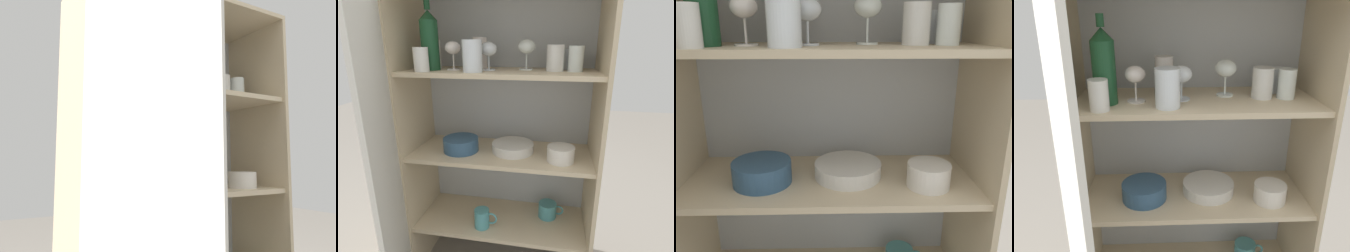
# 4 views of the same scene
# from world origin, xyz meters

# --- Properties ---
(cupboard_back_panel) EXTENTS (0.90, 0.02, 1.43)m
(cupboard_back_panel) POSITION_xyz_m (0.00, 0.36, 0.72)
(cupboard_back_panel) COLOR #B2B7BC
(cupboard_back_panel) RESTS_ON ground_plane
(cupboard_side_left) EXTENTS (0.02, 0.38, 1.43)m
(cupboard_side_left) POSITION_xyz_m (-0.44, 0.17, 0.72)
(cupboard_side_left) COLOR #CCB793
(cupboard_side_left) RESTS_ON ground_plane
(cupboard_side_right) EXTENTS (0.02, 0.38, 1.43)m
(cupboard_side_right) POSITION_xyz_m (0.44, 0.17, 0.72)
(cupboard_side_right) COLOR #CCB793
(cupboard_side_right) RESTS_ON ground_plane
(shelf_board_middle) EXTENTS (0.87, 0.35, 0.02)m
(shelf_board_middle) POSITION_xyz_m (0.00, 0.17, 0.67)
(shelf_board_middle) COLOR beige
(shelf_board_upper) EXTENTS (0.87, 0.35, 0.02)m
(shelf_board_upper) POSITION_xyz_m (0.00, 0.17, 1.07)
(shelf_board_upper) COLOR beige
(tumbler_glass_0) EXTENTS (0.07, 0.07, 0.15)m
(tumbler_glass_0) POSITION_xyz_m (-0.11, 0.24, 1.15)
(tumbler_glass_0) COLOR silver
(tumbler_glass_0) RESTS_ON shelf_board_upper
(tumbler_glass_1) EXTENTS (0.06, 0.06, 0.11)m
(tumbler_glass_1) POSITION_xyz_m (0.33, 0.17, 1.13)
(tumbler_glass_1) COLOR white
(tumbler_glass_1) RESTS_ON shelf_board_upper
(tumbler_glass_2) EXTENTS (0.06, 0.06, 0.10)m
(tumbler_glass_2) POSITION_xyz_m (-0.32, 0.05, 1.13)
(tumbler_glass_2) COLOR white
(tumbler_glass_2) RESTS_ON shelf_board_upper
(tumbler_glass_3) EXTENTS (0.08, 0.08, 0.09)m
(tumbler_glass_3) POSITION_xyz_m (0.31, 0.26, 1.13)
(tumbler_glass_3) COLOR white
(tumbler_glass_3) RESTS_ON shelf_board_upper
(tumbler_glass_4) EXTENTS (0.08, 0.08, 0.13)m
(tumbler_glass_4) POSITION_xyz_m (-0.10, 0.08, 1.15)
(tumbler_glass_4) COLOR white
(tumbler_glass_4) RESTS_ON shelf_board_upper
(tumbler_glass_5) EXTENTS (0.08, 0.08, 0.11)m
(tumbler_glass_5) POSITION_xyz_m (0.24, 0.18, 1.14)
(tumbler_glass_5) COLOR white
(tumbler_glass_5) RESTS_ON shelf_board_upper
(tumbler_glass_6) EXTENTS (0.06, 0.06, 0.13)m
(tumbler_glass_6) POSITION_xyz_m (-0.34, 0.22, 1.15)
(tumbler_glass_6) COLOR white
(tumbler_glass_6) RESTS_ON shelf_board_upper
(wine_glass_0) EXTENTS (0.07, 0.07, 0.13)m
(wine_glass_0) POSITION_xyz_m (-0.21, 0.15, 1.17)
(wine_glass_0) COLOR silver
(wine_glass_0) RESTS_ON shelf_board_upper
(wine_glass_1) EXTENTS (0.08, 0.08, 0.12)m
(wine_glass_1) POSITION_xyz_m (-0.05, 0.16, 1.17)
(wine_glass_1) COLOR white
(wine_glass_1) RESTS_ON shelf_board_upper
(wine_glass_2) EXTENTS (0.08, 0.08, 0.14)m
(wine_glass_2) POSITION_xyz_m (0.11, 0.21, 1.18)
(wine_glass_2) COLOR white
(wine_glass_2) RESTS_ON shelf_board_upper
(plate_stack_white) EXTENTS (0.21, 0.21, 0.04)m
(plate_stack_white) POSITION_xyz_m (0.06, 0.18, 0.70)
(plate_stack_white) COLOR silver
(plate_stack_white) RESTS_ON shelf_board_middle
(mixing_bowl_large) EXTENTS (0.17, 0.17, 0.07)m
(mixing_bowl_large) POSITION_xyz_m (-0.20, 0.15, 0.72)
(mixing_bowl_large) COLOR #33567A
(mixing_bowl_large) RESTS_ON shelf_board_middle
(serving_bowl_small) EXTENTS (0.12, 0.12, 0.07)m
(serving_bowl_small) POSITION_xyz_m (0.29, 0.11, 0.72)
(serving_bowl_small) COLOR silver
(serving_bowl_small) RESTS_ON shelf_board_middle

